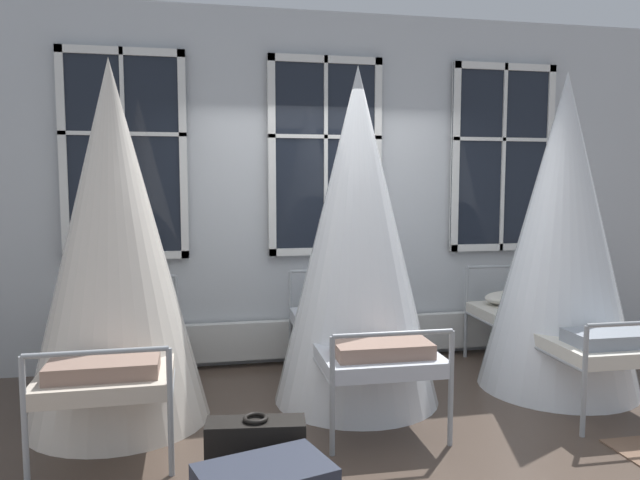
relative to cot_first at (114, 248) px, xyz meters
name	(u,v)px	position (x,y,z in m)	size (l,w,h in m)	color
ground	(361,410)	(1.82, -0.19, -1.29)	(20.00, 20.00, 0.00)	#4C3D33
back_wall_with_windows	(323,190)	(1.82, 1.25, 0.41)	(8.99, 0.10, 3.40)	silver
window_bank	(326,237)	(1.82, 1.13, -0.05)	(4.83, 0.10, 2.90)	black
cot_first	(114,248)	(0.00, 0.00, 0.00)	(1.33, 2.01, 2.66)	#9EA3A8
cot_second	(357,241)	(1.85, 0.07, 0.01)	(1.33, 2.01, 2.69)	#9EA3A8
cot_third	(562,237)	(3.64, 0.00, 0.01)	(1.33, 2.02, 2.69)	#9EA3A8
suitcase_dark	(256,458)	(0.90, -1.32, -1.07)	(0.58, 0.27, 0.47)	black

